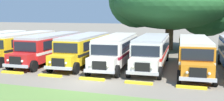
# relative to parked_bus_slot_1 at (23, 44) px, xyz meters

# --- Properties ---
(ground_plane) EXTENTS (220.00, 220.00, 0.00)m
(ground_plane) POSITION_rel_parked_bus_slot_1_xyz_m (10.93, -7.47, -1.58)
(ground_plane) COLOR slate
(parked_bus_slot_1) EXTENTS (2.68, 10.84, 2.82)m
(parked_bus_slot_1) POSITION_rel_parked_bus_slot_1_xyz_m (0.00, 0.00, 0.00)
(parked_bus_slot_1) COLOR yellow
(parked_bus_slot_1) RESTS_ON ground_plane
(parked_bus_slot_2) EXTENTS (2.83, 10.86, 2.82)m
(parked_bus_slot_2) POSITION_rel_parked_bus_slot_1_xyz_m (3.88, -0.66, 0.00)
(parked_bus_slot_2) COLOR red
(parked_bus_slot_2) RESTS_ON ground_plane
(parked_bus_slot_3) EXTENTS (3.13, 10.90, 2.82)m
(parked_bus_slot_3) POSITION_rel_parked_bus_slot_1_xyz_m (7.52, -0.32, 0.00)
(parked_bus_slot_3) COLOR yellow
(parked_bus_slot_3) RESTS_ON ground_plane
(parked_bus_slot_4) EXTENTS (3.36, 10.94, 2.82)m
(parked_bus_slot_4) POSITION_rel_parked_bus_slot_1_xyz_m (10.97, -0.48, 0.00)
(parked_bus_slot_4) COLOR silver
(parked_bus_slot_4) RESTS_ON ground_plane
(parked_bus_slot_5) EXTENTS (3.16, 10.91, 2.82)m
(parked_bus_slot_5) POSITION_rel_parked_bus_slot_1_xyz_m (14.29, -0.05, 0.00)
(parked_bus_slot_5) COLOR silver
(parked_bus_slot_5) RESTS_ON ground_plane
(parked_bus_slot_6) EXTENTS (3.32, 10.93, 2.82)m
(parked_bus_slot_6) POSITION_rel_parked_bus_slot_1_xyz_m (18.07, -0.72, 0.00)
(parked_bus_slot_6) COLOR orange
(parked_bus_slot_6) RESTS_ON ground_plane
(curb_wheelstop_2) EXTENTS (2.00, 0.36, 0.15)m
(curb_wheelstop_2) POSITION_rel_parked_bus_slot_1_xyz_m (3.76, -6.54, -1.51)
(curb_wheelstop_2) COLOR yellow
(curb_wheelstop_2) RESTS_ON ground_plane
(curb_wheelstop_3) EXTENTS (2.00, 0.36, 0.15)m
(curb_wheelstop_3) POSITION_rel_parked_bus_slot_1_xyz_m (7.34, -6.54, -1.51)
(curb_wheelstop_3) COLOR yellow
(curb_wheelstop_3) RESTS_ON ground_plane
(curb_wheelstop_4) EXTENTS (2.00, 0.36, 0.15)m
(curb_wheelstop_4) POSITION_rel_parked_bus_slot_1_xyz_m (10.93, -6.54, -1.51)
(curb_wheelstop_4) COLOR yellow
(curb_wheelstop_4) RESTS_ON ground_plane
(curb_wheelstop_5) EXTENTS (2.00, 0.36, 0.15)m
(curb_wheelstop_5) POSITION_rel_parked_bus_slot_1_xyz_m (14.51, -6.54, -1.51)
(curb_wheelstop_5) COLOR yellow
(curb_wheelstop_5) RESTS_ON ground_plane
(curb_wheelstop_6) EXTENTS (2.00, 0.36, 0.15)m
(curb_wheelstop_6) POSITION_rel_parked_bus_slot_1_xyz_m (18.09, -6.54, -1.51)
(curb_wheelstop_6) COLOR yellow
(curb_wheelstop_6) RESTS_ON ground_plane
(broad_shade_tree) EXTENTS (16.95, 17.26, 10.63)m
(broad_shade_tree) POSITION_rel_parked_bus_slot_1_xyz_m (14.83, 13.10, 4.70)
(broad_shade_tree) COLOR brown
(broad_shade_tree) RESTS_ON ground_plane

